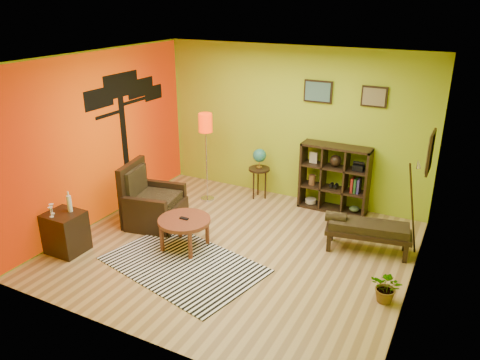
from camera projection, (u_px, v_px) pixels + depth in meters
The scene contains 11 objects.
ground at pixel (235, 249), 7.10m from camera, with size 5.00×5.00×0.00m, color tan.
room_shell at pixel (229, 133), 6.48m from camera, with size 5.04×4.54×2.82m.
zebra_rug at pixel (183, 264), 6.67m from camera, with size 2.19×1.42×0.01m, color white.
coffee_table at pixel (184, 223), 6.98m from camera, with size 0.79×0.79×0.50m.
armchair at pixel (151, 206), 7.78m from camera, with size 1.00×1.00×1.04m.
side_cabinet at pixel (66, 232), 6.93m from camera, with size 0.53×0.48×0.94m.
floor_lamp at pixel (206, 131), 8.32m from camera, with size 0.25×0.25×1.65m.
globe_table at pixel (259, 161), 8.62m from camera, with size 0.40×0.40×0.97m.
cube_shelf at pixel (335, 178), 8.16m from camera, with size 1.20×0.35×1.20m.
bench at pixel (366, 229), 6.92m from camera, with size 1.29×0.65×0.57m.
potted_plant at pixel (387, 290), 5.82m from camera, with size 0.39×0.43×0.33m, color #26661E.
Camera 1 is at (2.92, -5.48, 3.59)m, focal length 35.00 mm.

